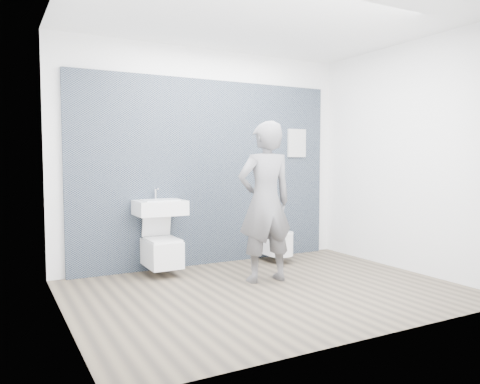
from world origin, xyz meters
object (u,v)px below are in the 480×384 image
toilet_rounded (276,242)px  toilet_square (162,251)px  visitor (265,202)px  washbasin (160,207)px

toilet_rounded → toilet_square: bearing=179.0°
visitor → toilet_square: bearing=-37.8°
toilet_square → visitor: size_ratio=0.40×
visitor → toilet_rounded: bearing=-125.3°
toilet_square → toilet_rounded: bearing=-1.0°
toilet_rounded → visitor: visitor is taller
washbasin → visitor: (0.93, -0.88, 0.09)m
toilet_rounded → visitor: (-0.67, -0.81, 0.64)m
washbasin → visitor: 1.29m
toilet_square → visitor: visitor is taller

